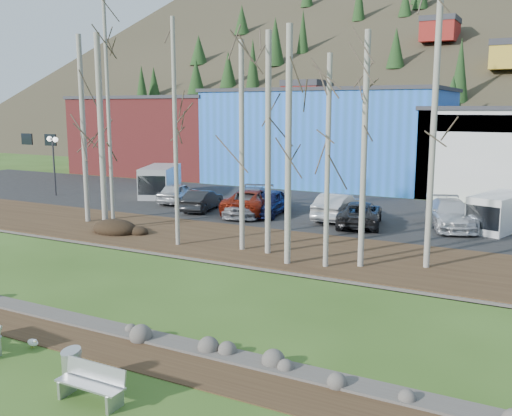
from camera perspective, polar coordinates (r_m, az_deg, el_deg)
The scene contains 35 objects.
ground at distance 16.78m, azimuth -23.09°, elevation -14.33°, with size 200.00×200.00×0.00m, color #315017.
dirt_strip at distance 18.03m, azimuth -17.81°, elevation -12.22°, with size 80.00×1.80×0.03m, color #382616.
near_bank_rocks at distance 18.69m, azimuth -15.58°, elevation -11.34°, with size 80.00×0.80×0.50m, color #47423D, non-canonical shape.
river at distance 21.65m, azimuth -8.05°, elevation -8.09°, with size 80.00×8.00×0.90m, color black, non-canonical shape.
far_bank_rocks at distance 24.93m, azimuth -2.49°, elevation -5.56°, with size 80.00×0.80×0.46m, color #47423D, non-canonical shape.
far_bank at distance 27.62m, azimuth 0.88°, elevation -3.84°, with size 80.00×7.00×0.15m, color #382616.
parking_lot at distance 37.08m, azimuth 8.29°, elevation -0.37°, with size 80.00×14.00×0.14m, color black.
building_brick at distance 60.49m, azimuth -8.91°, elevation 7.26°, with size 16.32×12.24×7.80m.
building_blue at distance 51.75m, azimuth 7.39°, elevation 7.13°, with size 20.40×12.24×8.30m.
hillside at distance 94.79m, azimuth 21.22°, elevation 15.92°, with size 160.00×72.00×35.00m, color #363121, non-canonical shape.
bench_intact at distance 14.22m, azimuth -16.10°, elevation -16.50°, with size 1.75×0.55×0.88m.
litter_bin at distance 15.13m, azimuth -17.92°, elevation -15.01°, with size 0.48×0.48×0.83m, color #B3B5B8.
seagull at distance 17.64m, azimuth -21.41°, elevation -12.40°, with size 0.43×0.21×0.31m.
dirt_mound at distance 31.18m, azimuth -13.95°, elevation -1.91°, with size 2.61×1.84×0.51m, color black.
birch_0 at distance 34.09m, azimuth -16.88°, elevation 7.46°, with size 0.28×0.28×10.55m.
birch_1 at distance 31.25m, azimuth -14.52°, elevation 8.78°, with size 0.19×0.19×12.07m.
birch_2 at distance 31.75m, azimuth -15.22°, elevation 7.23°, with size 0.32×0.32×10.38m.
birch_3 at distance 27.18m, azimuth -8.08°, elevation 7.32°, with size 0.20×0.20×10.62m.
birch_4 at distance 25.32m, azimuth 1.23°, elevation 6.31°, with size 0.26×0.26×9.81m.
birch_5 at distance 26.01m, azimuth -1.43°, elevation 6.05°, with size 0.24×0.24×9.49m.
birch_6 at distance 23.30m, azimuth 7.18°, elevation 4.49°, with size 0.21×0.21×8.66m.
birch_7 at distance 23.60m, azimuth 3.26°, elevation 6.06°, with size 0.27×0.27×9.84m.
birch_8 at distance 23.53m, azimuth 10.76°, elevation 5.53°, with size 0.25×0.25×9.55m.
birch_9 at distance 23.97m, azimuth 17.42°, elevation 9.34°, with size 0.25×0.25×12.89m.
street_lamp at distance 45.27m, azimuth -19.64°, elevation 5.55°, with size 1.57×0.92×4.42m.
car_0 at distance 40.00m, azimuth -7.82°, elevation 1.52°, with size 1.65×4.11×1.40m, color silver.
car_1 at distance 36.75m, azimuth -5.39°, elevation 0.77°, with size 1.42×4.07×1.34m, color black.
car_2 at distance 35.62m, azimuth -0.31°, elevation 0.70°, with size 2.59×5.62×1.56m, color maroon.
car_3 at distance 35.30m, azimuth -0.69°, elevation 0.65°, with size 2.25×5.54×1.61m, color gray.
car_4 at distance 35.10m, azimuth 1.20°, elevation 0.54°, with size 1.82×4.52×1.54m, color #141944.
car_5 at distance 34.08m, azimuth 8.11°, elevation 0.19°, with size 1.67×4.79×1.58m, color silver.
car_6 at distance 32.48m, azimuth 10.34°, elevation -0.55°, with size 2.28×4.95×1.37m, color #262628.
car_7 at distance 33.12m, azimuth 18.88°, elevation -0.59°, with size 2.15×5.28×1.53m, color silver.
van_white at distance 33.32m, azimuth 23.07°, elevation -0.41°, with size 3.09×4.83×1.96m.
van_grey at distance 43.19m, azimuth -9.62°, elevation 2.64°, with size 3.96×5.49×2.22m.
Camera 1 is at (12.20, -9.38, 6.69)m, focal length 40.00 mm.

